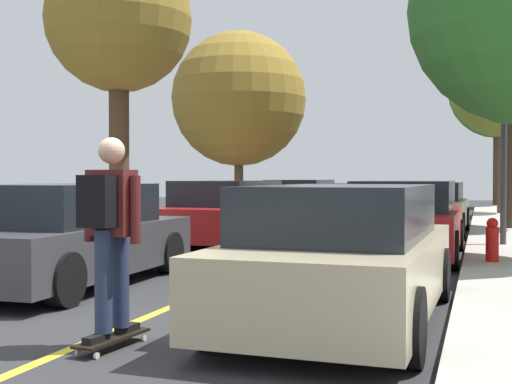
# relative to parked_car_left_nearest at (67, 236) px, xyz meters

# --- Properties ---
(ground) EXTENTS (80.00, 80.00, 0.00)m
(ground) POSITION_rel_parked_car_left_nearest_xyz_m (2.03, -2.26, -0.68)
(ground) COLOR #2D2D30
(center_line) EXTENTS (0.12, 39.20, 0.01)m
(center_line) POSITION_rel_parked_car_left_nearest_xyz_m (2.03, 1.74, -0.68)
(center_line) COLOR gold
(center_line) RESTS_ON ground
(parked_car_left_nearest) EXTENTS (2.03, 4.34, 1.39)m
(parked_car_left_nearest) POSITION_rel_parked_car_left_nearest_xyz_m (0.00, 0.00, 0.00)
(parked_car_left_nearest) COLOR #38383D
(parked_car_left_nearest) RESTS_ON ground
(parked_car_left_near) EXTENTS (2.01, 4.43, 1.41)m
(parked_car_left_near) POSITION_rel_parked_car_left_nearest_xyz_m (-0.00, 6.16, 0.02)
(parked_car_left_near) COLOR maroon
(parked_car_left_near) RESTS_ON ground
(parked_car_left_far) EXTENTS (2.04, 4.06, 1.40)m
(parked_car_left_far) POSITION_rel_parked_car_left_nearest_xyz_m (-0.00, 12.67, 0.01)
(parked_car_left_far) COLOR maroon
(parked_car_left_far) RESTS_ON ground
(parked_car_left_farthest) EXTENTS (1.89, 4.50, 1.23)m
(parked_car_left_farthest) POSITION_rel_parked_car_left_nearest_xyz_m (-0.00, 19.72, -0.07)
(parked_car_left_farthest) COLOR maroon
(parked_car_left_farthest) RESTS_ON ground
(parked_car_right_nearest) EXTENTS (1.95, 4.47, 1.40)m
(parked_car_right_nearest) POSITION_rel_parked_car_left_nearest_xyz_m (4.07, -1.15, 0.01)
(parked_car_right_nearest) COLOR #BCAD89
(parked_car_right_nearest) RESTS_ON ground
(parked_car_right_near) EXTENTS (1.99, 4.40, 1.42)m
(parked_car_right_near) POSITION_rel_parked_car_left_nearest_xyz_m (4.07, 4.73, 0.01)
(parked_car_right_near) COLOR maroon
(parked_car_right_near) RESTS_ON ground
(parked_car_right_far) EXTENTS (2.03, 4.35, 1.35)m
(parked_car_right_far) POSITION_rel_parked_car_left_nearest_xyz_m (4.07, 10.52, -0.01)
(parked_car_right_far) COLOR #BCAD89
(parked_car_right_far) RESTS_ON ground
(street_tree_left_nearest) EXTENTS (3.16, 3.16, 6.35)m
(street_tree_left_nearest) POSITION_rel_parked_car_left_nearest_xyz_m (-2.05, 5.03, 4.17)
(street_tree_left_nearest) COLOR #4C3823
(street_tree_left_nearest) RESTS_ON sidewalk_left
(street_tree_left_near) EXTENTS (4.34, 4.34, 6.04)m
(street_tree_left_near) POSITION_rel_parked_car_left_nearest_xyz_m (-2.05, 12.69, 3.32)
(street_tree_left_near) COLOR brown
(street_tree_left_near) RESTS_ON sidewalk_left
(street_tree_right_near) EXTENTS (4.74, 4.74, 7.90)m
(street_tree_right_near) POSITION_rel_parked_car_left_nearest_xyz_m (6.12, 11.27, 4.98)
(street_tree_right_near) COLOR #3D2D1E
(street_tree_right_near) RESTS_ON sidewalk_right
(street_tree_right_far) EXTENTS (3.92, 3.92, 6.77)m
(street_tree_right_far) POSITION_rel_parked_car_left_nearest_xyz_m (6.12, 19.20, 4.25)
(street_tree_right_far) COLOR brown
(street_tree_right_far) RESTS_ON sidewalk_right
(street_tree_right_farthest) EXTENTS (4.66, 4.66, 7.89)m
(street_tree_right_farthest) POSITION_rel_parked_car_left_nearest_xyz_m (6.12, 26.80, 5.00)
(street_tree_right_farthest) COLOR #4C3823
(street_tree_right_farthest) RESTS_ON sidewalk_right
(fire_hydrant) EXTENTS (0.20, 0.20, 0.70)m
(fire_hydrant) POSITION_rel_parked_car_left_nearest_xyz_m (5.57, 3.43, -0.19)
(fire_hydrant) COLOR #B2140F
(fire_hydrant) RESTS_ON sidewalk_right
(streetlamp) EXTENTS (0.36, 0.24, 4.87)m
(streetlamp) POSITION_rel_parked_car_left_nearest_xyz_m (5.82, 6.47, 2.29)
(streetlamp) COLOR #38383D
(streetlamp) RESTS_ON sidewalk_right
(skateboard) EXTENTS (0.31, 0.86, 0.10)m
(skateboard) POSITION_rel_parked_car_left_nearest_xyz_m (2.37, -2.86, -0.59)
(skateboard) COLOR black
(skateboard) RESTS_ON ground
(skateboarder) EXTENTS (0.59, 0.71, 1.73)m
(skateboarder) POSITION_rel_parked_car_left_nearest_xyz_m (2.36, -2.89, 0.41)
(skateboarder) COLOR black
(skateboarder) RESTS_ON skateboard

